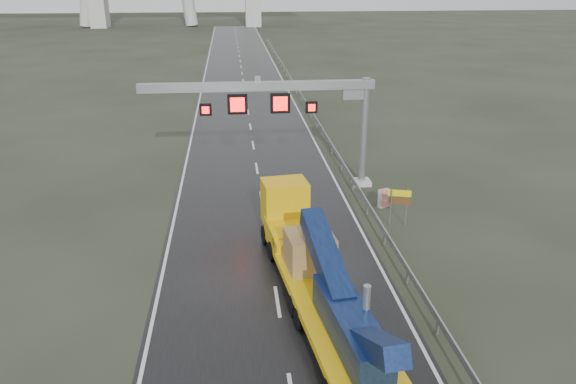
{
  "coord_description": "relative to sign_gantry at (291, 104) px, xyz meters",
  "views": [
    {
      "loc": [
        -1.68,
        -16.98,
        13.39
      ],
      "look_at": [
        0.97,
        8.92,
        3.2
      ],
      "focal_mm": 35.0,
      "sensor_mm": 36.0,
      "label": 1
    }
  ],
  "objects": [
    {
      "name": "heavy_haul_truck",
      "position": [
        -0.45,
        -14.13,
        -4.03
      ],
      "size": [
        4.52,
        17.53,
        4.08
      ],
      "rotation": [
        0.0,
        0.0,
        0.12
      ],
      "color": "#E3A50C",
      "rests_on": "ground"
    },
    {
      "name": "striped_barrier",
      "position": [
        5.28,
        -3.99,
        -5.05
      ],
      "size": [
        0.76,
        0.6,
        1.13
      ],
      "primitive_type": "cube",
      "rotation": [
        0.0,
        0.0,
        0.42
      ],
      "color": "red",
      "rests_on": "ground"
    },
    {
      "name": "road",
      "position": [
        -2.1,
        22.01,
        -5.6
      ],
      "size": [
        11.0,
        200.0,
        0.02
      ],
      "primitive_type": "cube",
      "color": "black",
      "rests_on": "ground"
    },
    {
      "name": "sign_gantry",
      "position": [
        0.0,
        0.0,
        0.0
      ],
      "size": [
        14.9,
        1.2,
        7.42
      ],
      "color": "beige",
      "rests_on": "ground"
    },
    {
      "name": "exit_sign_pair",
      "position": [
        5.34,
        -6.76,
        -4.07
      ],
      "size": [
        1.25,
        0.39,
        2.2
      ],
      "rotation": [
        0.0,
        0.0,
        -0.27
      ],
      "color": "#9CA0A5",
      "rests_on": "ground"
    },
    {
      "name": "guardrail",
      "position": [
        4.0,
        12.01,
        -4.91
      ],
      "size": [
        0.2,
        140.0,
        1.4
      ],
      "primitive_type": null,
      "color": "gray",
      "rests_on": "ground"
    },
    {
      "name": "ground",
      "position": [
        -2.1,
        -17.99,
        -5.61
      ],
      "size": [
        400.0,
        400.0,
        0.0
      ],
      "primitive_type": "plane",
      "color": "#262C1F",
      "rests_on": "ground"
    }
  ]
}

